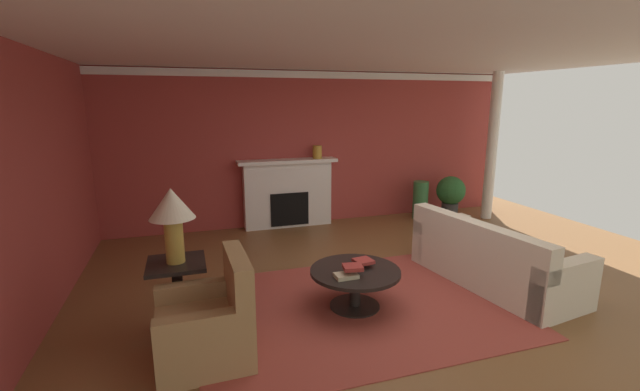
% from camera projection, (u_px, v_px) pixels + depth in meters
% --- Properties ---
extents(ground_plane, '(9.64, 9.64, 0.00)m').
position_uv_depth(ground_plane, '(392.00, 293.00, 5.07)').
color(ground_plane, brown).
extents(wall_fireplace, '(8.02, 0.12, 2.81)m').
position_uv_depth(wall_fireplace, '(312.00, 148.00, 7.86)').
color(wall_fireplace, '#9E3833').
rests_on(wall_fireplace, ground_plane).
extents(wall_window, '(0.12, 7.13, 2.81)m').
position_uv_depth(wall_window, '(20.00, 195.00, 3.92)').
color(wall_window, '#9E3833').
rests_on(wall_window, ground_plane).
extents(ceiling_panel, '(8.02, 7.13, 0.06)m').
position_uv_depth(ceiling_panel, '(389.00, 49.00, 4.73)').
color(ceiling_panel, white).
extents(crown_moulding, '(8.02, 0.08, 0.12)m').
position_uv_depth(crown_moulding, '(313.00, 75.00, 7.49)').
color(crown_moulding, white).
extents(area_rug, '(3.43, 2.53, 0.01)m').
position_uv_depth(area_rug, '(355.00, 307.00, 4.72)').
color(area_rug, '#993D33').
rests_on(area_rug, ground_plane).
extents(fireplace, '(1.80, 0.35, 1.25)m').
position_uv_depth(fireplace, '(288.00, 195.00, 7.68)').
color(fireplace, white).
rests_on(fireplace, ground_plane).
extents(sofa, '(1.19, 2.21, 0.85)m').
position_uv_depth(sofa, '(491.00, 261.00, 5.27)').
color(sofa, beige).
rests_on(sofa, ground_plane).
extents(armchair_near_window, '(0.82, 0.82, 0.95)m').
position_uv_depth(armchair_near_window, '(209.00, 326.00, 3.72)').
color(armchair_near_window, '#9E7A4C').
rests_on(armchair_near_window, ground_plane).
extents(coffee_table, '(1.00, 1.00, 0.45)m').
position_uv_depth(coffee_table, '(355.00, 279.00, 4.64)').
color(coffee_table, black).
rests_on(coffee_table, ground_plane).
extents(side_table, '(0.56, 0.56, 0.70)m').
position_uv_depth(side_table, '(178.00, 290.00, 4.24)').
color(side_table, black).
rests_on(side_table, ground_plane).
extents(table_lamp, '(0.44, 0.44, 0.75)m').
position_uv_depth(table_lamp, '(172.00, 211.00, 4.06)').
color(table_lamp, '#B28E38').
rests_on(table_lamp, side_table).
extents(vase_mantel_right, '(0.17, 0.17, 0.23)m').
position_uv_depth(vase_mantel_right, '(317.00, 152.00, 7.63)').
color(vase_mantel_right, '#B7892D').
rests_on(vase_mantel_right, fireplace).
extents(vase_tall_corner, '(0.29, 0.29, 0.74)m').
position_uv_depth(vase_tall_corner, '(420.00, 200.00, 8.22)').
color(vase_tall_corner, '#33703D').
rests_on(vase_tall_corner, ground_plane).
extents(book_red_cover, '(0.24, 0.16, 0.04)m').
position_uv_depth(book_red_cover, '(346.00, 276.00, 4.40)').
color(book_red_cover, tan).
rests_on(book_red_cover, coffee_table).
extents(book_art_folio, '(0.22, 0.22, 0.04)m').
position_uv_depth(book_art_folio, '(363.00, 261.00, 4.70)').
color(book_art_folio, maroon).
rests_on(book_art_folio, coffee_table).
extents(book_small_novel, '(0.23, 0.21, 0.04)m').
position_uv_depth(book_small_novel, '(353.00, 267.00, 4.42)').
color(book_small_novel, maroon).
rests_on(book_small_novel, coffee_table).
extents(potted_plant, '(0.56, 0.56, 0.83)m').
position_uv_depth(potted_plant, '(451.00, 193.00, 8.26)').
color(potted_plant, '#333333').
rests_on(potted_plant, ground_plane).
extents(column_white, '(0.20, 0.20, 2.81)m').
position_uv_depth(column_white, '(492.00, 147.00, 8.06)').
color(column_white, white).
rests_on(column_white, ground_plane).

